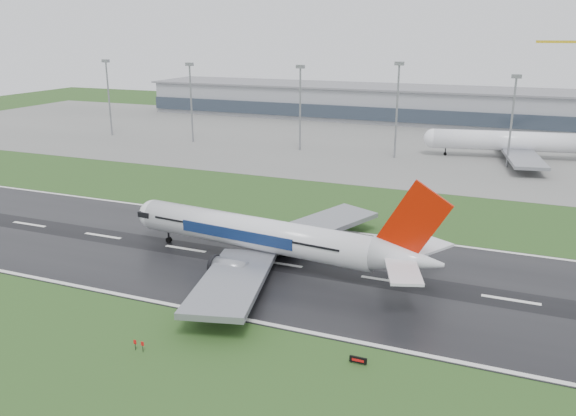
% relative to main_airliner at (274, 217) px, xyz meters
% --- Properties ---
extents(ground, '(520.00, 520.00, 0.00)m').
position_rel_main_airliner_xyz_m(ground, '(-19.19, 0.64, -9.16)').
color(ground, '#224418').
rests_on(ground, ground).
extents(runway, '(400.00, 45.00, 0.10)m').
position_rel_main_airliner_xyz_m(runway, '(-19.19, 0.64, -9.11)').
color(runway, black).
rests_on(runway, ground).
extents(apron, '(400.00, 130.00, 0.08)m').
position_rel_main_airliner_xyz_m(apron, '(-19.19, 125.64, -9.12)').
color(apron, slate).
rests_on(apron, ground).
extents(terminal, '(240.00, 36.00, 15.00)m').
position_rel_main_airliner_xyz_m(terminal, '(-19.19, 185.64, -1.66)').
color(terminal, gray).
rests_on(terminal, ground).
extents(main_airliner, '(67.13, 64.53, 18.13)m').
position_rel_main_airliner_xyz_m(main_airliner, '(0.00, 0.00, 0.00)').
color(main_airliner, silver).
rests_on(main_airliner, runway).
extents(parked_airliner, '(72.29, 68.78, 18.46)m').
position_rel_main_airliner_xyz_m(parked_airliner, '(37.71, 114.85, 0.15)').
color(parked_airliner, white).
rests_on(parked_airliner, apron).
extents(runway_sign, '(2.31, 0.60, 1.04)m').
position_rel_main_airliner_xyz_m(runway_sign, '(23.24, -26.40, -8.64)').
color(runway_sign, black).
rests_on(runway_sign, ground).
extents(floodmast_0, '(0.64, 0.64, 28.93)m').
position_rel_main_airliner_xyz_m(floodmast_0, '(-115.60, 100.64, 5.30)').
color(floodmast_0, gray).
rests_on(floodmast_0, ground).
extents(floodmast_1, '(0.64, 0.64, 28.44)m').
position_rel_main_airliner_xyz_m(floodmast_1, '(-77.54, 100.64, 5.06)').
color(floodmast_1, gray).
rests_on(floodmast_1, ground).
extents(floodmast_2, '(0.64, 0.64, 28.54)m').
position_rel_main_airliner_xyz_m(floodmast_2, '(-33.53, 100.64, 5.11)').
color(floodmast_2, gray).
rests_on(floodmast_2, ground).
extents(floodmast_3, '(0.64, 0.64, 30.28)m').
position_rel_main_airliner_xyz_m(floodmast_3, '(0.49, 100.64, 5.98)').
color(floodmast_3, gray).
rests_on(floodmast_3, ground).
extents(floodmast_4, '(0.64, 0.64, 27.24)m').
position_rel_main_airliner_xyz_m(floodmast_4, '(36.06, 100.64, 4.45)').
color(floodmast_4, gray).
rests_on(floodmast_4, ground).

